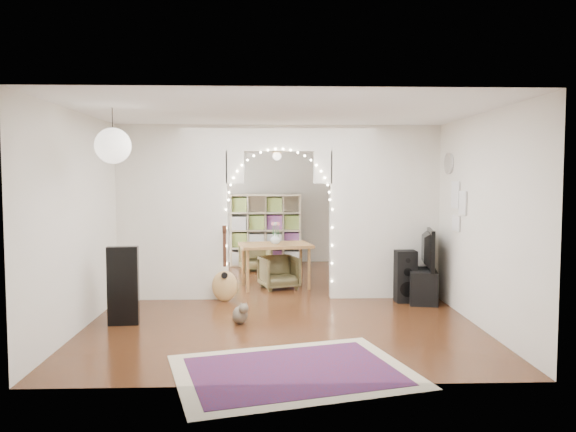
{
  "coord_description": "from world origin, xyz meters",
  "views": [
    {
      "loc": [
        -0.17,
        -8.75,
        1.9
      ],
      "look_at": [
        0.15,
        0.3,
        1.27
      ],
      "focal_mm": 35.0,
      "sensor_mm": 36.0,
      "label": 1
    }
  ],
  "objects_px": {
    "media_console": "(422,284)",
    "dining_table": "(275,248)",
    "floor_speaker": "(405,276)",
    "bookcase": "(266,230)",
    "acoustic_guitar": "(225,274)",
    "dining_chair_right": "(255,257)",
    "dining_chair_left": "(279,272)"
  },
  "relations": [
    {
      "from": "acoustic_guitar",
      "to": "dining_table",
      "type": "height_order",
      "value": "acoustic_guitar"
    },
    {
      "from": "acoustic_guitar",
      "to": "bookcase",
      "type": "xyz_separation_m",
      "value": [
        0.61,
        3.43,
        0.34
      ]
    },
    {
      "from": "media_console",
      "to": "bookcase",
      "type": "relative_size",
      "value": 0.65
    },
    {
      "from": "floor_speaker",
      "to": "bookcase",
      "type": "bearing_deg",
      "value": 119.8
    },
    {
      "from": "media_console",
      "to": "dining_table",
      "type": "relative_size",
      "value": 0.76
    },
    {
      "from": "media_console",
      "to": "dining_table",
      "type": "height_order",
      "value": "dining_table"
    },
    {
      "from": "floor_speaker",
      "to": "dining_chair_left",
      "type": "bearing_deg",
      "value": 149.01
    },
    {
      "from": "media_console",
      "to": "dining_chair_left",
      "type": "relative_size",
      "value": 1.64
    },
    {
      "from": "floor_speaker",
      "to": "dining_table",
      "type": "height_order",
      "value": "floor_speaker"
    },
    {
      "from": "floor_speaker",
      "to": "dining_chair_right",
      "type": "relative_size",
      "value": 1.29
    },
    {
      "from": "floor_speaker",
      "to": "dining_table",
      "type": "relative_size",
      "value": 0.6
    },
    {
      "from": "media_console",
      "to": "dining_chair_right",
      "type": "distance_m",
      "value": 3.9
    },
    {
      "from": "acoustic_guitar",
      "to": "floor_speaker",
      "type": "height_order",
      "value": "acoustic_guitar"
    },
    {
      "from": "dining_table",
      "to": "floor_speaker",
      "type": "bearing_deg",
      "value": -40.79
    },
    {
      "from": "acoustic_guitar",
      "to": "floor_speaker",
      "type": "distance_m",
      "value": 2.75
    },
    {
      "from": "acoustic_guitar",
      "to": "dining_table",
      "type": "xyz_separation_m",
      "value": [
        0.79,
        1.08,
        0.25
      ]
    },
    {
      "from": "floor_speaker",
      "to": "media_console",
      "type": "distance_m",
      "value": 0.34
    },
    {
      "from": "dining_chair_right",
      "to": "floor_speaker",
      "type": "bearing_deg",
      "value": -64.64
    },
    {
      "from": "floor_speaker",
      "to": "bookcase",
      "type": "distance_m",
      "value": 4.17
    },
    {
      "from": "floor_speaker",
      "to": "media_console",
      "type": "height_order",
      "value": "floor_speaker"
    },
    {
      "from": "acoustic_guitar",
      "to": "bookcase",
      "type": "bearing_deg",
      "value": 61.08
    },
    {
      "from": "bookcase",
      "to": "dining_chair_left",
      "type": "bearing_deg",
      "value": -80.8
    },
    {
      "from": "floor_speaker",
      "to": "bookcase",
      "type": "xyz_separation_m",
      "value": [
        -2.14,
        3.56,
        0.38
      ]
    },
    {
      "from": "acoustic_guitar",
      "to": "dining_chair_left",
      "type": "bearing_deg",
      "value": 29.85
    },
    {
      "from": "media_console",
      "to": "dining_table",
      "type": "xyz_separation_m",
      "value": [
        -2.25,
        1.08,
        0.43
      ]
    },
    {
      "from": "acoustic_guitar",
      "to": "dining_chair_right",
      "type": "relative_size",
      "value": 1.62
    },
    {
      "from": "media_console",
      "to": "floor_speaker",
      "type": "bearing_deg",
      "value": -146.01
    },
    {
      "from": "bookcase",
      "to": "acoustic_guitar",
      "type": "bearing_deg",
      "value": -96.38
    },
    {
      "from": "acoustic_guitar",
      "to": "floor_speaker",
      "type": "relative_size",
      "value": 1.26
    },
    {
      "from": "acoustic_guitar",
      "to": "media_console",
      "type": "distance_m",
      "value": 3.04
    },
    {
      "from": "dining_table",
      "to": "dining_chair_right",
      "type": "relative_size",
      "value": 2.16
    },
    {
      "from": "bookcase",
      "to": "dining_chair_right",
      "type": "relative_size",
      "value": 2.53
    }
  ]
}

